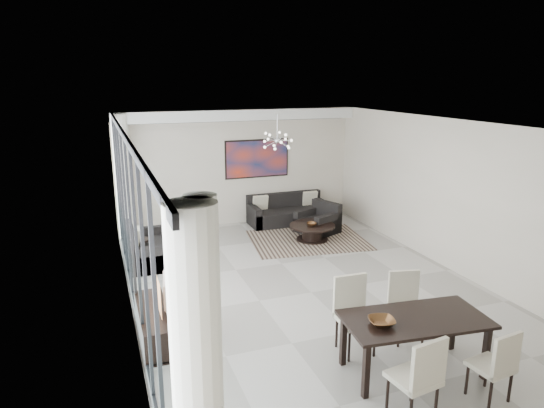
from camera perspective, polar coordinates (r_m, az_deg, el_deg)
name	(u,v)px	position (r m, az deg, el deg)	size (l,w,h in m)	color
room_shell	(338,210)	(8.33, 7.74, -0.71)	(6.00, 9.00, 2.90)	#A8A39B
window_wall	(137,229)	(7.43, -15.59, -2.88)	(0.37, 8.95, 2.90)	silver
soffit	(239,115)	(11.90, -3.87, 10.42)	(5.98, 0.40, 0.26)	white
painting	(257,159)	(12.34, -1.76, 5.35)	(1.68, 0.04, 0.98)	red
chandelier	(277,141)	(10.33, 0.62, 7.48)	(0.66, 0.66, 0.71)	silver
rug	(308,240)	(11.25, 4.23, -4.23)	(2.58, 1.99, 0.01)	black
coffee_table	(312,231)	(11.21, 4.76, -3.23)	(1.05, 1.05, 0.37)	black
bowl_coffee	(312,224)	(11.08, 4.68, -2.39)	(0.23, 0.23, 0.07)	brown
sofa_main	(288,213)	(12.50, 1.88, -1.10)	(2.03, 0.83, 0.74)	black
loveseat	(146,250)	(10.17, -14.58, -5.29)	(0.84, 1.49, 0.74)	black
armchair	(318,222)	(11.78, 5.48, -2.17)	(1.07, 1.10, 0.72)	black
side_table	(140,247)	(10.16, -15.22, -4.91)	(0.36, 0.36, 0.50)	black
tv_console	(154,324)	(7.31, -13.70, -13.57)	(0.41, 1.46, 0.46)	black
television	(164,290)	(7.09, -12.64, -9.87)	(0.96, 0.13, 0.55)	gray
dining_table	(415,324)	(6.46, 16.45, -13.39)	(1.88, 1.09, 0.75)	black
dining_chair_sw	(420,374)	(5.68, 17.07, -18.53)	(0.52, 0.52, 1.01)	beige
dining_chair_se	(498,362)	(6.30, 25.04, -16.52)	(0.46, 0.46, 0.91)	beige
dining_chair_nw	(353,308)	(6.82, 9.50, -11.99)	(0.49, 0.49, 1.04)	beige
dining_chair_ne	(405,301)	(7.28, 15.42, -10.89)	(0.54, 0.54, 0.98)	beige
bowl_dining	(382,322)	(6.14, 12.77, -13.36)	(0.32, 0.32, 0.08)	brown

